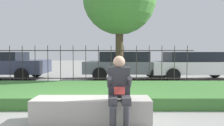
# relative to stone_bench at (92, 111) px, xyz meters

# --- Properties ---
(ground_plane) EXTENTS (60.00, 60.00, 0.00)m
(ground_plane) POSITION_rel_stone_bench_xyz_m (-0.38, 0.00, -0.20)
(ground_plane) COLOR gray
(stone_bench) EXTENTS (2.20, 0.59, 0.45)m
(stone_bench) POSITION_rel_stone_bench_xyz_m (0.00, 0.00, 0.00)
(stone_bench) COLOR #ADA89E
(stone_bench) RESTS_ON ground_plane
(person_seated_reader) EXTENTS (0.42, 0.73, 1.25)m
(person_seated_reader) POSITION_rel_stone_bench_xyz_m (0.50, -0.33, 0.48)
(person_seated_reader) COLOR black
(person_seated_reader) RESTS_ON ground_plane
(grass_berm) EXTENTS (9.72, 3.02, 0.29)m
(grass_berm) POSITION_rel_stone_bench_xyz_m (-0.38, 2.21, -0.06)
(grass_berm) COLOR #3D7533
(grass_berm) RESTS_ON ground_plane
(iron_fence) EXTENTS (7.72, 0.03, 1.56)m
(iron_fence) POSITION_rel_stone_bench_xyz_m (-0.38, 4.22, 0.61)
(iron_fence) COLOR #332D28
(iron_fence) RESTS_ON ground_plane
(car_parked_right) EXTENTS (4.49, 2.01, 1.32)m
(car_parked_right) POSITION_rel_stone_bench_xyz_m (4.30, 6.22, 0.51)
(car_parked_right) COLOR silver
(car_parked_right) RESTS_ON ground_plane
(car_parked_center) EXTENTS (4.15, 2.00, 1.33)m
(car_parked_center) POSITION_rel_stone_bench_xyz_m (1.08, 6.38, 0.52)
(car_parked_center) COLOR slate
(car_parked_center) RESTS_ON ground_plane
(car_parked_left) EXTENTS (4.28, 2.06, 1.32)m
(car_parked_left) POSITION_rel_stone_bench_xyz_m (-4.97, 6.49, 0.52)
(car_parked_left) COLOR #383D56
(car_parked_left) RESTS_ON ground_plane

